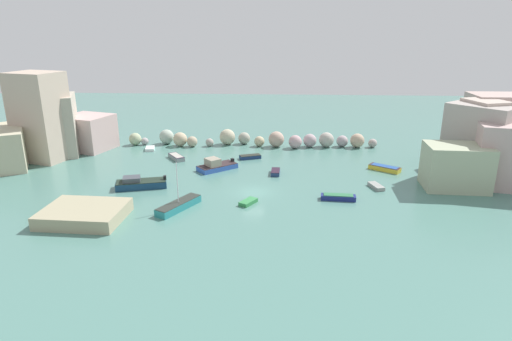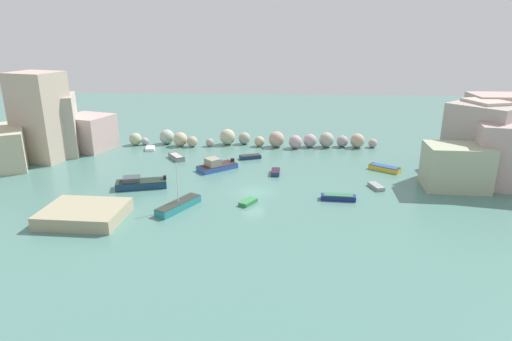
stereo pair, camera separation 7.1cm
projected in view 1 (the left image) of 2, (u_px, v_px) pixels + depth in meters
The scene contains 17 objects.
cove_water at pixel (254, 192), 52.13m from camera, with size 160.00×160.00×0.00m, color slate.
cliff_headland_left at pixel (47, 130), 65.56m from camera, with size 18.22×19.67×12.75m.
cliff_headland_right at pixel (500, 145), 56.93m from camera, with size 20.71×16.31×10.09m.
rock_breakwater at pixel (255, 139), 72.15m from camera, with size 40.91×4.31×2.59m.
stone_dock at pixel (84, 214), 44.54m from camera, with size 7.94×6.35×1.35m, color tan.
moored_boat_0 at pixel (179, 205), 47.25m from camera, with size 4.15×5.90×5.26m.
moored_boat_1 at pixel (250, 157), 65.45m from camera, with size 3.35×2.27×0.56m.
moored_boat_2 at pixel (76, 207), 47.37m from camera, with size 2.26×3.36×0.48m.
moored_boat_3 at pixel (140, 183), 53.51m from camera, with size 6.38×3.66×1.46m.
moored_boat_4 at pixel (376, 186), 53.51m from camera, with size 1.74×2.72×0.44m.
moored_boat_5 at pixel (216, 166), 60.27m from camera, with size 5.65×5.27×1.71m.
moored_boat_6 at pixel (176, 157), 65.15m from camera, with size 3.09×3.67×0.63m.
moored_boat_7 at pixel (338, 197), 49.83m from camera, with size 3.98×1.42×0.63m.
moored_boat_8 at pixel (150, 149), 70.07m from camera, with size 1.79×2.54×0.44m.
moored_boat_9 at pixel (248, 202), 48.73m from camera, with size 2.10×2.52×0.42m.
moored_boat_10 at pixel (385, 168), 60.02m from camera, with size 4.25×3.56×0.66m.
moored_boat_11 at pixel (275, 172), 58.59m from camera, with size 1.22×2.54×0.56m.
Camera 1 is at (2.99, -48.62, 18.76)m, focal length 30.74 mm.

